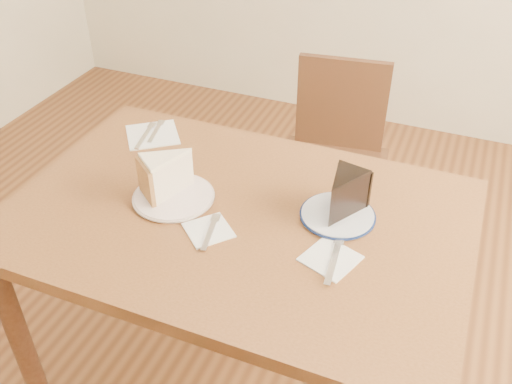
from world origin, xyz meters
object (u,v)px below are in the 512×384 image
object	(u,v)px
table	(238,241)
plate_navy	(338,215)
plate_cream	(174,197)
chocolate_cake	(342,198)
carrot_cake	(171,175)
chair_far	(333,161)

from	to	relation	value
table	plate_navy	distance (m)	0.28
plate_cream	chocolate_cake	world-z (taller)	chocolate_cake
table	chocolate_cake	size ratio (longest dim) A/B	9.22
plate_navy	table	bearing A→B (deg)	-162.07
carrot_cake	chocolate_cake	xyz separation A→B (m)	(0.45, 0.07, -0.00)
plate_navy	chocolate_cake	world-z (taller)	chocolate_cake
plate_cream	chocolate_cake	size ratio (longest dim) A/B	1.63
plate_navy	carrot_cake	bearing A→B (deg)	-170.89
plate_navy	chocolate_cake	distance (m)	0.06
table	plate_cream	xyz separation A→B (m)	(-0.18, -0.01, 0.10)
table	plate_navy	world-z (taller)	plate_navy
plate_cream	table	bearing A→B (deg)	3.11
chair_far	plate_navy	xyz separation A→B (m)	(0.18, -0.68, 0.29)
table	plate_cream	distance (m)	0.21
chair_far	plate_navy	world-z (taller)	chair_far
plate_cream	chocolate_cake	distance (m)	0.45
chair_far	table	bearing A→B (deg)	77.95
chair_far	chocolate_cake	world-z (taller)	chocolate_cake
plate_cream	chair_far	bearing A→B (deg)	72.15
table	chair_far	size ratio (longest dim) A/B	1.44
plate_navy	chocolate_cake	xyz separation A→B (m)	(0.01, 0.00, 0.06)
chair_far	chocolate_cake	distance (m)	0.79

